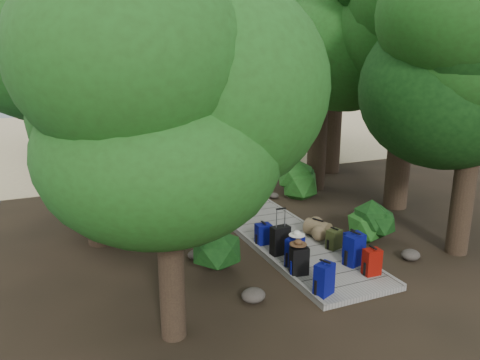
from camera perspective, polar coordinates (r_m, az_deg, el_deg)
name	(u,v)px	position (r m, az deg, el deg)	size (l,w,h in m)	color
ground	(258,220)	(13.69, 2.16, -4.89)	(120.00, 120.00, 0.00)	#322519
sand_beach	(142,134)	(28.53, -11.83, 5.49)	(40.00, 22.00, 0.02)	#CCBC89
boardwalk	(244,208)	(14.53, 0.47, -3.42)	(2.00, 12.00, 0.12)	gray
backpack_left_a	(324,277)	(9.47, 10.23, -11.61)	(0.38, 0.27, 0.71)	#040867
backpack_left_b	(299,259)	(10.19, 7.23, -9.56)	(0.37, 0.26, 0.68)	black
backpack_left_c	(295,250)	(10.55, 6.69, -8.50)	(0.39, 0.28, 0.73)	#040867
backpack_left_d	(263,233)	(11.66, 2.87, -6.46)	(0.37, 0.27, 0.57)	#040867
backpack_right_a	(372,261)	(10.49, 15.79, -9.44)	(0.35, 0.25, 0.63)	#8D1605
backpack_right_b	(354,248)	(10.83, 13.77, -8.08)	(0.43, 0.30, 0.78)	#040867
backpack_right_c	(353,244)	(11.15, 13.65, -7.62)	(0.40, 0.28, 0.69)	#040867
backpack_right_d	(334,238)	(11.61, 11.39, -6.97)	(0.34, 0.25, 0.52)	#313919
duffel_right_khaki	(318,228)	(12.29, 9.45, -5.85)	(0.43, 0.64, 0.43)	brown
suitcase_on_boardwalk	(280,240)	(11.10, 4.92, -7.33)	(0.44, 0.24, 0.68)	black
lone_suitcase_on_sand	(183,152)	(21.14, -7.02, 3.37)	(0.47, 0.27, 0.74)	black
hat_brown	(298,242)	(10.02, 7.12, -7.50)	(0.37, 0.37, 0.11)	#51351E
hat_white	(297,233)	(10.38, 6.96, -6.40)	(0.35, 0.35, 0.12)	silver
kayak	(99,158)	(21.66, -16.81, 2.57)	(0.74, 3.38, 0.34)	#AB0F0E
sun_lounger	(248,145)	(22.96, 0.94, 4.26)	(0.61, 1.88, 0.61)	silver
tree_right_a	(475,101)	(11.86, 26.78, 8.59)	(4.40, 4.40, 7.34)	black
tree_right_b	(410,37)	(14.89, 20.01, 16.07)	(5.77, 5.77, 10.30)	black
tree_right_c	(321,54)	(16.35, 9.84, 14.95)	(5.41, 5.41, 9.36)	black
tree_right_d	(337,21)	(18.96, 11.68, 18.47)	(6.40, 6.40, 11.73)	black
tree_right_e	(283,61)	(21.10, 5.21, 14.26)	(4.84, 4.84, 8.71)	black
tree_right_f	(293,38)	(24.69, 6.45, 16.78)	(6.04, 6.04, 10.78)	black
tree_left_a	(167,161)	(7.35, -8.93, 2.28)	(3.71, 3.71, 6.18)	black
tree_left_b	(86,42)	(11.73, -18.29, 15.71)	(5.51, 5.51, 9.91)	black
tree_left_c	(98,78)	(15.14, -16.95, 11.81)	(4.56, 4.56, 7.94)	black
tree_back_a	(107,67)	(26.91, -15.85, 13.08)	(4.55, 4.55, 7.87)	black
tree_back_b	(166,51)	(29.20, -9.06, 15.29)	(5.38, 5.38, 9.61)	black
tree_back_c	(224,53)	(29.27, -1.99, 15.18)	(5.17, 5.17, 9.31)	black
tree_back_d	(46,76)	(25.47, -22.56, 11.60)	(4.29, 4.29, 7.15)	black
palm_right_a	(276,70)	(19.21, 4.36, 13.24)	(4.74, 4.74, 8.08)	#134415
palm_right_b	(242,58)	(25.37, 0.24, 14.64)	(4.58, 4.58, 8.85)	#134415
palm_right_c	(205,75)	(24.82, -4.30, 12.67)	(4.52, 4.52, 7.19)	#134415
palm_left_a	(67,76)	(18.47, -20.33, 11.75)	(4.87, 4.87, 7.74)	#134415
rock_left_a	(253,295)	(9.42, 1.65, -13.86)	(0.48, 0.43, 0.27)	#4C473F
rock_left_b	(196,254)	(11.24, -5.43, -9.03)	(0.38, 0.34, 0.21)	#4C473F
rock_left_c	(194,223)	(13.04, -5.67, -5.28)	(0.57, 0.51, 0.31)	#4C473F
rock_left_d	(148,195)	(15.99, -11.14, -1.85)	(0.30, 0.27, 0.17)	#4C473F
rock_right_a	(410,255)	(11.83, 20.07, -8.57)	(0.46, 0.41, 0.25)	#4C473F
rock_right_b	(362,214)	(14.24, 14.63, -3.98)	(0.52, 0.47, 0.28)	#4C473F
rock_right_c	(274,196)	(15.69, 4.16, -1.91)	(0.33, 0.29, 0.18)	#4C473F
shrub_left_a	(219,251)	(10.28, -2.57, -8.68)	(1.21, 1.21, 1.09)	#1D4A16
shrub_left_b	(169,202)	(14.05, -8.61, -2.61)	(0.98, 0.98, 0.88)	#1D4A16
shrub_left_c	(128,176)	(16.74, -13.48, 0.54)	(1.28, 1.28, 1.15)	#1D4A16
shrub_right_a	(368,221)	(12.53, 15.39, -4.89)	(1.15, 1.15, 1.03)	#1D4A16
shrub_right_b	(299,179)	(15.82, 7.25, 0.14)	(1.37, 1.37, 1.24)	#1D4A16
shrub_right_c	(232,161)	(19.39, -1.02, 2.27)	(0.77, 0.77, 0.70)	#1D4A16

